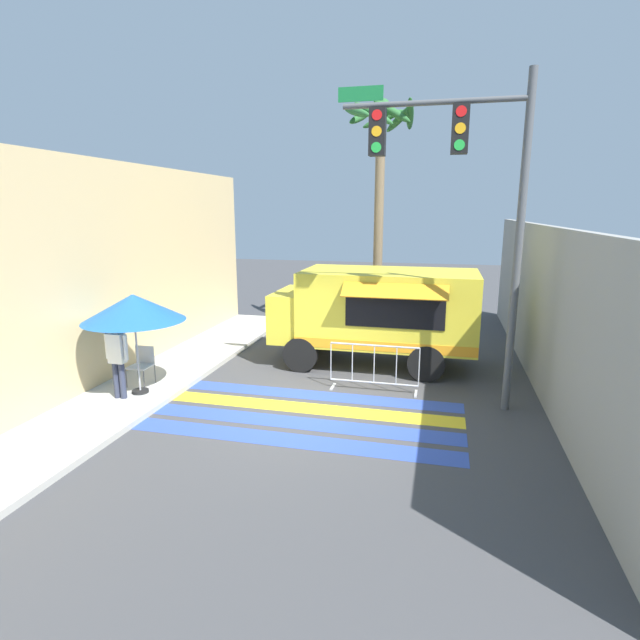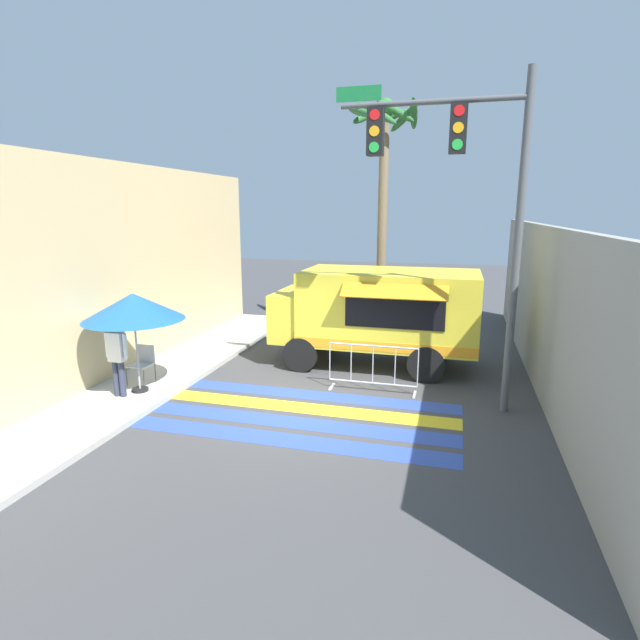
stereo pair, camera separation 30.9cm
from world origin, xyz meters
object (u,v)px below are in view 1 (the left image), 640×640
Objects in this scene: patio_umbrella at (134,308)px; palm_tree at (380,165)px; food_truck at (373,309)px; traffic_signal_pole at (463,180)px; vendor_person at (117,355)px; folding_chair at (142,362)px; barricade_front at (374,368)px.

palm_tree is (4.29, 7.30, 3.43)m from patio_umbrella.
traffic_signal_pole is (2.03, -2.45, 3.14)m from food_truck.
patio_umbrella is 1.06m from vendor_person.
food_truck is 6.36m from vendor_person.
food_truck is at bearing 37.70° from folding_chair.
palm_tree is at bearing 95.55° from food_truck.
palm_tree is (-0.35, 3.60, 3.96)m from food_truck.
traffic_signal_pole is 7.93m from vendor_person.
palm_tree reaches higher than folding_chair.
barricade_front is at bearing 24.74° from vendor_person.
barricade_front is at bearing -83.14° from palm_tree.
vendor_person is 5.61m from barricade_front.
patio_umbrella is at bearing -161.30° from barricade_front.
traffic_signal_pole reaches higher than barricade_front.
traffic_signal_pole is 4.46m from barricade_front.
food_truck is at bearing -84.45° from palm_tree.
palm_tree is (-2.38, 6.05, 0.82)m from traffic_signal_pole.
traffic_signal_pole is 7.55× the size of folding_chair.
barricade_front is (-1.71, 0.43, -4.10)m from traffic_signal_pole.
barricade_front is (4.96, 1.68, -1.49)m from patio_umbrella.
vendor_person is at bearing -120.44° from palm_tree.
traffic_signal_pole is 6.55m from palm_tree.
patio_umbrella reaches higher than barricade_front.
vendor_person is 9.93m from palm_tree.
traffic_signal_pole is 3.00× the size of patio_umbrella.
folding_chair is at bearing 95.08° from vendor_person.
folding_chair is (-4.89, -3.17, -0.85)m from food_truck.
patio_umbrella is at bearing -141.40° from food_truck.
traffic_signal_pole reaches higher than food_truck.
folding_chair is at bearing 115.75° from patio_umbrella.
traffic_signal_pole reaches higher than vendor_person.
patio_umbrella is at bearing 62.18° from vendor_person.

